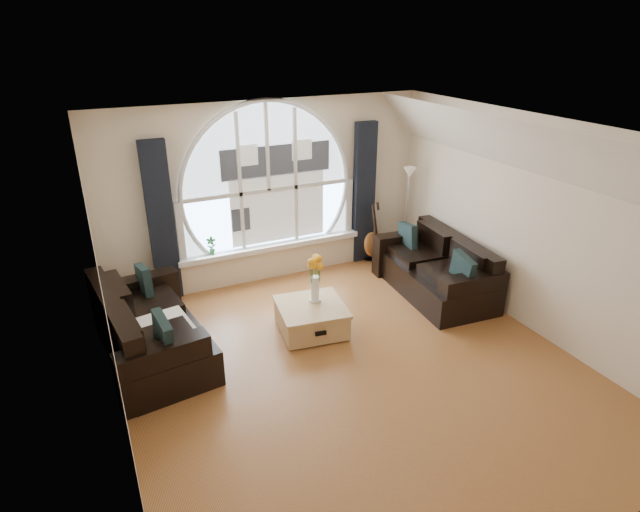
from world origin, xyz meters
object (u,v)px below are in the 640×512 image
at_px(potted_plant, 211,246).
at_px(guitar, 373,231).
at_px(sofa_left, 152,327).
at_px(sofa_right, 434,268).
at_px(vase_flowers, 315,274).
at_px(floor_lamp, 407,216).
at_px(coffee_chest, 311,317).

bearing_deg(potted_plant, guitar, -3.37).
height_order(sofa_left, potted_plant, sofa_left).
distance_m(sofa_right, vase_flowers, 2.00).
xyz_separation_m(sofa_right, guitar, (-0.23, 1.38, 0.13)).
height_order(sofa_left, vase_flowers, vase_flowers).
height_order(sofa_right, guitar, guitar).
height_order(sofa_left, floor_lamp, floor_lamp).
height_order(coffee_chest, floor_lamp, floor_lamp).
height_order(vase_flowers, potted_plant, vase_flowers).
xyz_separation_m(sofa_right, vase_flowers, (-1.96, -0.10, 0.36)).
bearing_deg(floor_lamp, potted_plant, 173.12).
bearing_deg(guitar, sofa_right, -96.19).
bearing_deg(coffee_chest, sofa_right, 13.22).
bearing_deg(sofa_right, floor_lamp, 81.90).
xyz_separation_m(sofa_left, potted_plant, (1.11, 1.45, 0.29)).
distance_m(floor_lamp, potted_plant, 3.17).
xyz_separation_m(floor_lamp, potted_plant, (-3.14, 0.38, -0.11)).
bearing_deg(sofa_left, potted_plant, 45.10).
bearing_deg(floor_lamp, coffee_chest, -149.85).
distance_m(coffee_chest, floor_lamp, 2.75).
relative_size(vase_flowers, potted_plant, 2.55).
xyz_separation_m(coffee_chest, vase_flowers, (0.09, 0.09, 0.56)).
relative_size(coffee_chest, floor_lamp, 0.52).
xyz_separation_m(sofa_left, sofa_right, (3.99, -0.08, 0.00)).
bearing_deg(guitar, floor_lamp, -40.16).
bearing_deg(coffee_chest, potted_plant, 123.38).
xyz_separation_m(coffee_chest, potted_plant, (-0.82, 1.73, 0.48)).
distance_m(sofa_right, floor_lamp, 1.25).
height_order(coffee_chest, guitar, guitar).
bearing_deg(floor_lamp, sofa_left, -165.87).
relative_size(coffee_chest, guitar, 0.79).
relative_size(sofa_right, guitar, 1.79).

